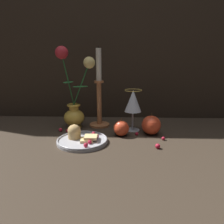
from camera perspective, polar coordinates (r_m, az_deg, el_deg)
ground_plane at (r=0.91m, az=-2.52°, el=-6.75°), size 2.40×2.40×0.00m
wall_back at (r=1.22m, az=-1.42°, el=27.17°), size 2.40×0.04×1.20m
vase at (r=1.02m, az=-9.92°, el=2.98°), size 0.18×0.10×0.37m
plate_with_pastries at (r=0.87m, az=-8.12°, el=-6.84°), size 0.20×0.20×0.07m
wine_glass at (r=0.98m, az=5.51°, el=2.50°), size 0.08×0.08×0.19m
candlestick at (r=1.03m, az=-3.38°, el=3.77°), size 0.10×0.10×0.37m
apple_beside_vase at (r=0.96m, az=10.21°, el=-3.37°), size 0.08×0.08×0.09m
apple_near_glass at (r=0.93m, az=2.43°, el=-4.25°), size 0.07×0.07×0.08m
berry_near_plate at (r=0.99m, az=-11.45°, el=-4.83°), size 0.02×0.02×0.02m
berry_front_center at (r=0.91m, az=13.26°, el=-6.75°), size 0.01×0.01×0.01m
berry_by_glass_stem at (r=1.01m, az=-13.29°, el=-4.54°), size 0.02×0.02×0.02m
berry_under_candlestick at (r=0.82m, az=11.86°, el=-8.72°), size 0.02×0.02×0.02m
berry_far_right at (r=0.94m, az=6.49°, el=-5.66°), size 0.01×0.01×0.01m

